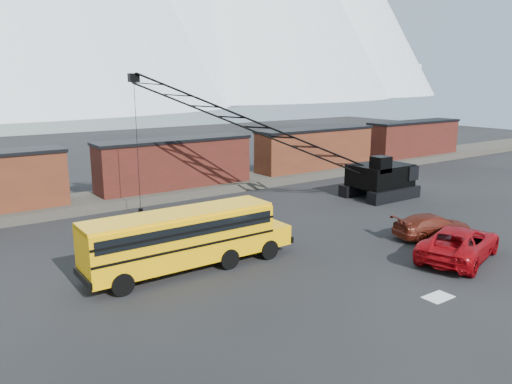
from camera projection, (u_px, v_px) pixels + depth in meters
ground at (365, 273)px, 25.81m from camera, size 160.00×160.00×0.00m
gravel_berm at (176, 190)px, 43.30m from camera, size 120.00×5.00×0.70m
boxcar_mid at (175, 163)px, 42.77m from camera, size 13.70×3.10×4.17m
boxcar_east_near at (315, 148)px, 51.72m from camera, size 13.70×3.10×4.17m
boxcar_east_far at (414, 138)px, 60.68m from camera, size 13.70×3.10×4.17m
snow_patch at (438, 297)px, 22.89m from camera, size 1.40×0.90×0.02m
school_bus at (187, 237)px, 25.83m from camera, size 11.65×2.65×3.19m
red_pickup at (459, 243)px, 27.60m from camera, size 7.28×4.89×1.85m
maroon_suv at (433, 226)px, 31.37m from camera, size 5.57×3.45×1.51m
crawler_crane at (264, 130)px, 37.74m from camera, size 22.32×8.29×10.38m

